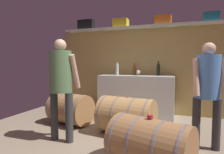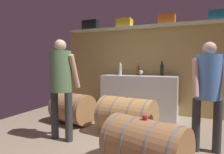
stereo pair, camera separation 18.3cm
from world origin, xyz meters
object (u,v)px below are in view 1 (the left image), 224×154
object	(u,v)px
wine_barrel_near	(150,144)
winemaker_pouring	(61,79)
wine_bottle_clear	(117,69)
wine_barrel_flank	(71,109)
wine_bottle_amber	(135,70)
wine_barrel_far	(127,116)
toolcase_yellow	(121,24)
work_cabinet	(136,95)
tasting_cup	(150,117)
wine_bottle_dark	(158,69)
toolcase_teal	(211,17)
wine_glass	(138,72)
visitor_tasting	(208,85)
toolcase_black	(86,25)
toolcase_orange	(163,20)

from	to	relation	value
wine_barrel_near	winemaker_pouring	xyz separation A→B (m)	(-1.46, 0.38, 0.69)
wine_bottle_clear	wine_barrel_flank	world-z (taller)	wine_bottle_clear
wine_bottle_amber	wine_barrel_far	xyz separation A→B (m)	(0.19, -1.45, -0.75)
toolcase_yellow	wine_barrel_near	size ratio (longest dim) A/B	0.34
work_cabinet	wine_barrel_flank	xyz separation A→B (m)	(-1.13, -1.09, -0.17)
wine_bottle_clear	tasting_cup	world-z (taller)	wine_bottle_clear
toolcase_yellow	wine_bottle_clear	distance (m)	1.19
wine_bottle_clear	wine_bottle_dark	xyz separation A→B (m)	(0.94, 0.20, 0.00)
toolcase_teal	wine_bottle_dark	bearing A→B (deg)	-170.75
wine_barrel_near	wine_barrel_far	size ratio (longest dim) A/B	1.04
toolcase_teal	tasting_cup	xyz separation A→B (m)	(-0.94, -2.50, -1.61)
toolcase_teal	winemaker_pouring	size ratio (longest dim) A/B	0.19
toolcase_teal	tasting_cup	distance (m)	3.12
wine_barrel_far	tasting_cup	world-z (taller)	wine_barrel_far
work_cabinet	tasting_cup	bearing A→B (deg)	-74.22
wine_bottle_amber	winemaker_pouring	size ratio (longest dim) A/B	0.18
wine_barrel_far	tasting_cup	size ratio (longest dim) A/B	16.80
wine_bottle_dark	wine_glass	bearing A→B (deg)	-142.69
winemaker_pouring	wine_barrel_flank	bearing A→B (deg)	116.18
wine_bottle_clear	wine_glass	world-z (taller)	wine_bottle_clear
work_cabinet	wine_barrel_far	distance (m)	1.29
toolcase_teal	wine_barrel_far	world-z (taller)	toolcase_teal
visitor_tasting	work_cabinet	bearing A→B (deg)	-58.77
wine_barrel_far	visitor_tasting	bearing A→B (deg)	-0.38
wine_bottle_clear	toolcase_black	bearing A→B (deg)	160.46
toolcase_yellow	toolcase_orange	distance (m)	1.03
toolcase_yellow	wine_bottle_amber	world-z (taller)	toolcase_yellow
toolcase_yellow	wine_glass	world-z (taller)	toolcase_yellow
tasting_cup	wine_glass	bearing A→B (deg)	105.17
toolcase_yellow	work_cabinet	xyz separation A→B (m)	(0.46, -0.24, -1.76)
wine_bottle_dark	winemaker_pouring	size ratio (longest dim) A/B	0.21
tasting_cup	winemaker_pouring	size ratio (longest dim) A/B	0.04
wine_bottle_clear	tasting_cup	distance (m)	2.46
wine_barrel_near	visitor_tasting	size ratio (longest dim) A/B	0.70
toolcase_black	tasting_cup	size ratio (longest dim) A/B	7.07
wine_bottle_amber	wine_barrel_far	bearing A→B (deg)	-82.70
visitor_tasting	toolcase_black	bearing A→B (deg)	-42.67
toolcase_orange	wine_bottle_dark	size ratio (longest dim) A/B	1.11
toolcase_black	toolcase_teal	bearing A→B (deg)	0.71
wine_bottle_amber	wine_glass	xyz separation A→B (m)	(0.17, -0.40, -0.04)
wine_glass	wine_bottle_dark	bearing A→B (deg)	37.31
toolcase_teal	wine_bottle_dark	size ratio (longest dim) A/B	0.93
toolcase_yellow	work_cabinet	size ratio (longest dim) A/B	0.21
wine_glass	tasting_cup	bearing A→B (deg)	-74.83
toolcase_yellow	toolcase_teal	xyz separation A→B (m)	(2.04, 0.00, -0.00)
toolcase_teal	winemaker_pouring	world-z (taller)	toolcase_teal
toolcase_black	wine_bottle_amber	world-z (taller)	toolcase_black
winemaker_pouring	wine_glass	bearing A→B (deg)	65.44
toolcase_yellow	wine_glass	distance (m)	1.39
wine_bottle_clear	wine_barrel_far	bearing A→B (deg)	-64.87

